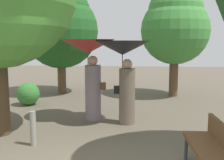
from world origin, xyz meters
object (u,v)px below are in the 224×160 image
(tree_near_left, at_px, (61,25))
(tree_mid_right, at_px, (175,25))
(person_right, at_px, (124,60))
(park_bench, at_px, (214,147))
(person_left, at_px, (89,59))
(path_marker_post, at_px, (33,128))

(tree_near_left, height_order, tree_mid_right, tree_near_left)
(person_right, distance_m, park_bench, 3.29)
(person_left, xyz_separation_m, park_bench, (2.42, -2.98, -1.12))
(person_left, bearing_deg, person_right, -110.03)
(person_left, relative_size, park_bench, 1.40)
(person_right, distance_m, path_marker_post, 2.71)
(person_right, height_order, tree_near_left, tree_near_left)
(park_bench, bearing_deg, person_left, -143.57)
(person_left, bearing_deg, tree_near_left, 22.59)
(tree_mid_right, distance_m, path_marker_post, 6.85)
(person_right, height_order, park_bench, person_right)
(person_right, relative_size, path_marker_post, 2.99)
(path_marker_post, bearing_deg, person_right, 44.31)
(path_marker_post, bearing_deg, tree_near_left, 100.25)
(tree_mid_right, relative_size, path_marker_post, 5.98)
(tree_mid_right, xyz_separation_m, path_marker_post, (-3.43, -5.44, -2.37))
(person_right, xyz_separation_m, tree_mid_right, (1.71, 3.77, 1.10))
(park_bench, height_order, path_marker_post, park_bench)
(person_left, bearing_deg, tree_mid_right, -40.68)
(person_right, height_order, tree_mid_right, tree_mid_right)
(tree_near_left, distance_m, path_marker_post, 6.15)
(person_left, distance_m, person_right, 0.95)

